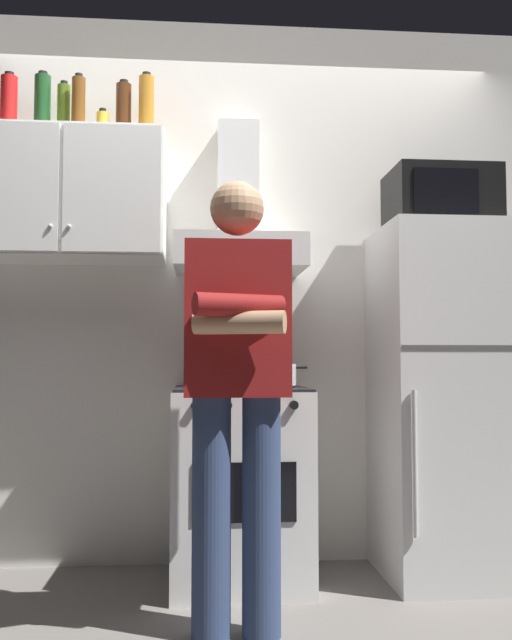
% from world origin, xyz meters
% --- Properties ---
extents(ground_plane, '(7.00, 7.00, 0.00)m').
position_xyz_m(ground_plane, '(0.00, 0.00, 0.00)').
color(ground_plane, slate).
extents(back_wall_tiled, '(4.80, 0.10, 2.70)m').
position_xyz_m(back_wall_tiled, '(0.00, 0.60, 1.35)').
color(back_wall_tiled, silver).
rests_on(back_wall_tiled, ground_plane).
extents(upper_cabinet, '(0.90, 0.37, 0.60)m').
position_xyz_m(upper_cabinet, '(-0.85, 0.37, 1.75)').
color(upper_cabinet, white).
extents(stove_oven, '(0.60, 0.62, 0.87)m').
position_xyz_m(stove_oven, '(-0.05, 0.25, 0.43)').
color(stove_oven, white).
rests_on(stove_oven, ground_plane).
extents(range_hood, '(0.60, 0.44, 0.75)m').
position_xyz_m(range_hood, '(-0.05, 0.38, 1.60)').
color(range_hood, white).
extents(refrigerator, '(0.60, 0.62, 1.60)m').
position_xyz_m(refrigerator, '(0.90, 0.25, 0.80)').
color(refrigerator, silver).
rests_on(refrigerator, ground_plane).
extents(microwave, '(0.48, 0.37, 0.28)m').
position_xyz_m(microwave, '(0.90, 0.27, 1.74)').
color(microwave, black).
rests_on(microwave, refrigerator).
extents(person_standing, '(0.38, 0.33, 1.64)m').
position_xyz_m(person_standing, '(-0.10, -0.36, 0.90)').
color(person_standing, navy).
rests_on(person_standing, ground_plane).
extents(cooking_pot, '(0.31, 0.21, 0.09)m').
position_xyz_m(cooking_pot, '(0.08, 0.13, 0.92)').
color(cooking_pot, '#B7BABF').
rests_on(cooking_pot, stove_oven).
extents(bottle_olive_oil, '(0.06, 0.06, 0.26)m').
position_xyz_m(bottle_olive_oil, '(-0.89, 0.41, 2.17)').
color(bottle_olive_oil, '#4C6B19').
rests_on(bottle_olive_oil, upper_cabinet).
extents(bottle_rum_dark, '(0.07, 0.07, 0.28)m').
position_xyz_m(bottle_rum_dark, '(-0.60, 0.42, 2.18)').
color(bottle_rum_dark, '#47230F').
rests_on(bottle_rum_dark, upper_cabinet).
extents(bottle_beer_brown, '(0.06, 0.06, 0.28)m').
position_xyz_m(bottle_beer_brown, '(-0.81, 0.36, 2.18)').
color(bottle_beer_brown, brown).
rests_on(bottle_beer_brown, upper_cabinet).
extents(bottle_soda_red, '(0.08, 0.08, 0.27)m').
position_xyz_m(bottle_soda_red, '(-1.13, 0.36, 2.18)').
color(bottle_soda_red, red).
rests_on(bottle_soda_red, upper_cabinet).
extents(bottle_spice_jar, '(0.06, 0.06, 0.14)m').
position_xyz_m(bottle_spice_jar, '(-0.70, 0.42, 2.11)').
color(bottle_spice_jar, gold).
rests_on(bottle_spice_jar, upper_cabinet).
extents(bottle_liquor_amber, '(0.07, 0.07, 0.31)m').
position_xyz_m(bottle_liquor_amber, '(-0.49, 0.39, 2.20)').
color(bottle_liquor_amber, '#B7721E').
rests_on(bottle_liquor_amber, upper_cabinet).
extents(bottle_wine_green, '(0.08, 0.08, 0.30)m').
position_xyz_m(bottle_wine_green, '(-0.98, 0.41, 2.20)').
color(bottle_wine_green, '#19471E').
rests_on(bottle_wine_green, upper_cabinet).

